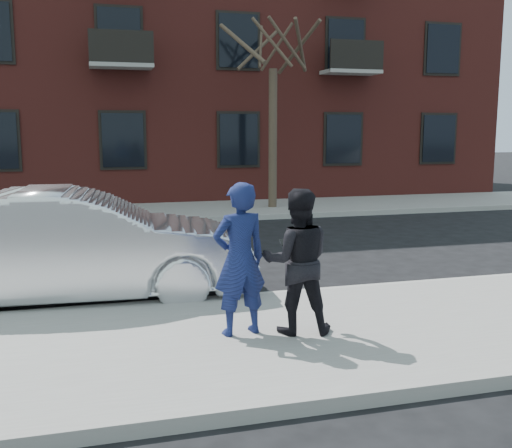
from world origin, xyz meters
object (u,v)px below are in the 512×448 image
object	(u,v)px
street_tree	(273,28)
man_peacoat	(297,261)
silver_sedan	(78,246)
man_hoodie	(240,259)

from	to	relation	value
street_tree	man_peacoat	xyz separation A→B (m)	(-3.12, -11.21, -4.51)
silver_sedan	man_peacoat	distance (m)	3.59
street_tree	man_hoodie	world-z (taller)	street_tree
silver_sedan	street_tree	bearing A→B (deg)	-29.96
street_tree	silver_sedan	size ratio (longest dim) A/B	1.32
silver_sedan	man_peacoat	size ratio (longest dim) A/B	2.97
silver_sedan	man_hoodie	bearing A→B (deg)	-139.21
man_peacoat	man_hoodie	bearing A→B (deg)	2.78
man_peacoat	street_tree	bearing A→B (deg)	-93.39
man_hoodie	man_peacoat	size ratio (longest dim) A/B	1.05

